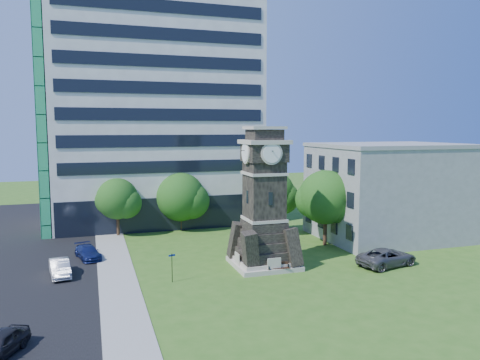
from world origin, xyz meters
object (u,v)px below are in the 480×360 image
object	(u,v)px
car_street_north	(88,252)
park_bench	(278,267)
car_east_lot	(387,257)
car_street_mid	(60,268)
clock_tower	(264,207)
street_sign	(172,264)

from	to	relation	value
car_street_north	park_bench	xyz separation A→B (m)	(15.18, -9.42, -0.10)
car_street_north	car_east_lot	distance (m)	27.16
car_street_mid	car_street_north	bearing A→B (deg)	56.94
clock_tower	car_street_mid	size ratio (longest dim) A/B	2.93
car_street_north	street_sign	world-z (taller)	street_sign
car_east_lot	street_sign	distance (m)	18.81
car_east_lot	street_sign	world-z (taller)	street_sign
clock_tower	car_east_lot	world-z (taller)	clock_tower
car_street_mid	car_east_lot	distance (m)	27.85
car_east_lot	street_sign	size ratio (longest dim) A/B	2.45
street_sign	park_bench	bearing A→B (deg)	-20.49
clock_tower	park_bench	size ratio (longest dim) A/B	6.64
clock_tower	car_street_north	size ratio (longest dim) A/B	2.92
car_street_mid	park_bench	xyz separation A→B (m)	(17.35, -4.74, -0.18)
clock_tower	car_east_lot	size ratio (longest dim) A/B	2.18
car_street_mid	car_street_north	size ratio (longest dim) A/B	0.99
clock_tower	car_east_lot	bearing A→B (deg)	-18.05
car_east_lot	car_street_north	bearing A→B (deg)	55.03
park_bench	car_east_lot	bearing A→B (deg)	8.09
car_street_mid	clock_tower	bearing A→B (deg)	-16.21
park_bench	street_sign	bearing A→B (deg)	-168.55
clock_tower	street_sign	world-z (taller)	clock_tower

